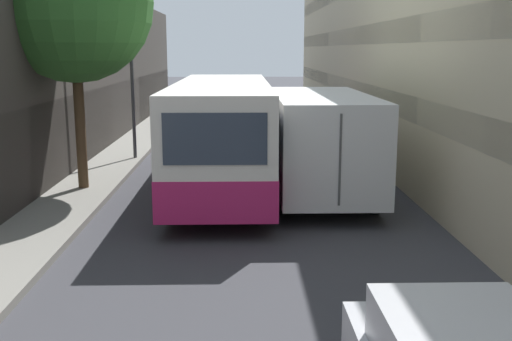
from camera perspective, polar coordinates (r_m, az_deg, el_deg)
name	(u,v)px	position (r m, az deg, el deg)	size (l,w,h in m)	color
ground_plane	(250,215)	(14.59, -0.56, -4.27)	(150.00, 150.00, 0.00)	#38383D
sidewalk_left	(58,213)	(15.22, -18.35, -3.89)	(1.76, 60.00, 0.15)	gray
building_right_apartment	(489,14)	(15.18, 21.29, 13.68)	(2.40, 60.00, 9.54)	beige
bus	(223,133)	(17.15, -3.18, 3.62)	(2.60, 10.34, 3.05)	silver
box_truck	(316,135)	(17.29, 5.70, 3.43)	(2.47, 8.84, 2.79)	silver
panel_van	(212,109)	(29.69, -4.22, 5.83)	(1.94, 4.24, 1.88)	navy
street_lamp	(129,2)	(21.60, -12.00, 15.41)	(0.36, 0.80, 7.95)	#38383D
street_tree_left	(73,2)	(17.12, -17.03, 15.06)	(4.26, 4.26, 7.16)	#4C3823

